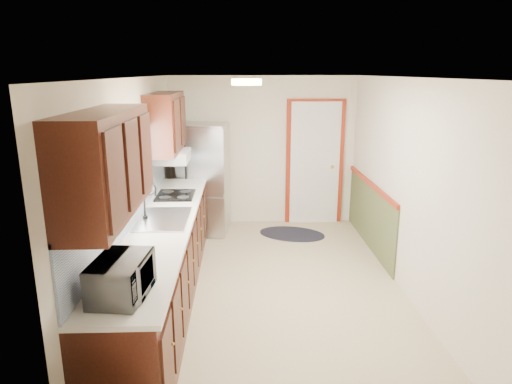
{
  "coord_description": "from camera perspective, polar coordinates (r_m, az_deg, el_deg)",
  "views": [
    {
      "loc": [
        -0.37,
        -4.83,
        2.46
      ],
      "look_at": [
        -0.2,
        0.11,
        1.15
      ],
      "focal_mm": 32.0,
      "sensor_mm": 36.0,
      "label": 1
    }
  ],
  "objects": [
    {
      "name": "room_shell",
      "position": [
        5.01,
        2.28,
        0.24
      ],
      "size": [
        3.2,
        5.2,
        2.52
      ],
      "color": "tan",
      "rests_on": "ground"
    },
    {
      "name": "kitchen_run",
      "position": [
        4.91,
        -12.1,
        -5.17
      ],
      "size": [
        0.63,
        4.0,
        2.2
      ],
      "color": "#33130B",
      "rests_on": "ground"
    },
    {
      "name": "back_wall_trim",
      "position": [
        7.34,
        8.73,
        2.32
      ],
      "size": [
        1.12,
        2.3,
        2.08
      ],
      "color": "maroon",
      "rests_on": "ground"
    },
    {
      "name": "ceiling_fixture",
      "position": [
        4.63,
        -1.19,
        13.59
      ],
      "size": [
        0.3,
        0.3,
        0.06
      ],
      "primitive_type": "cylinder",
      "color": "#FFD88C",
      "rests_on": "room_shell"
    },
    {
      "name": "microwave",
      "position": [
        3.32,
        -16.52,
        -9.77
      ],
      "size": [
        0.33,
        0.53,
        0.34
      ],
      "primitive_type": "imported",
      "rotation": [
        0.0,
        0.0,
        1.47
      ],
      "color": "white",
      "rests_on": "kitchen_run"
    },
    {
      "name": "refrigerator",
      "position": [
        7.09,
        -6.49,
        1.63
      ],
      "size": [
        0.79,
        0.76,
        1.7
      ],
      "rotation": [
        0.0,
        0.0,
        -0.13
      ],
      "color": "#B7B7BC",
      "rests_on": "ground"
    },
    {
      "name": "rug",
      "position": [
        7.16,
        4.52,
        -5.24
      ],
      "size": [
        1.18,
        0.96,
        0.01
      ],
      "primitive_type": "ellipsoid",
      "rotation": [
        0.0,
        0.0,
        -0.34
      ],
      "color": "black",
      "rests_on": "ground"
    },
    {
      "name": "cooktop",
      "position": [
        5.84,
        -10.03,
        -0.39
      ],
      "size": [
        0.46,
        0.56,
        0.02
      ],
      "primitive_type": "cube",
      "color": "black",
      "rests_on": "kitchen_run"
    }
  ]
}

